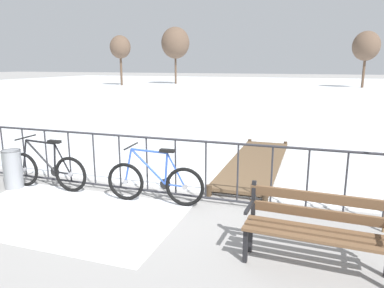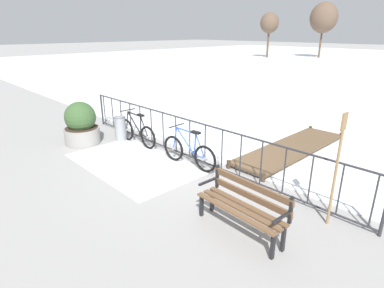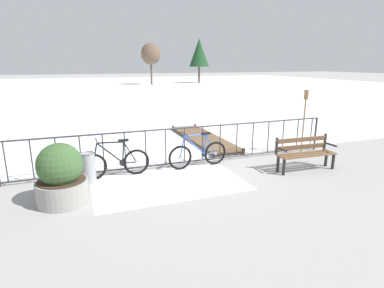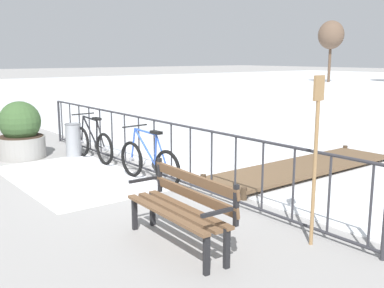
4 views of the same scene
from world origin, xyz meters
name	(u,v)px [view 2 (image 2 of 4)]	position (x,y,z in m)	size (l,w,h in m)	color
ground_plane	(190,159)	(0.00, 0.00, 0.00)	(160.00, 160.00, 0.00)	gray
snow_patch	(133,163)	(-0.81, -1.20, 0.00)	(3.49, 2.08, 0.01)	white
railing_fence	(190,139)	(0.00, 0.00, 0.56)	(9.06, 0.06, 1.07)	#2D2D33
bicycle_near_railing	(137,132)	(-1.92, -0.31, 0.37)	(1.71, 0.52, 0.97)	black
bicycle_second	(189,152)	(0.28, -0.31, 0.37)	(1.71, 0.52, 0.97)	black
park_bench	(244,203)	(2.84, -1.47, 0.51)	(1.62, 0.55, 0.89)	brown
planter_with_shrub	(81,125)	(-3.10, -1.43, 0.57)	(1.01, 1.01, 1.24)	gray
trash_bin	(120,128)	(-2.56, -0.46, 0.37)	(0.35, 0.35, 0.73)	gray
oar_upright	(337,164)	(3.76, -0.27, 1.14)	(0.04, 0.16, 1.98)	#937047
wooden_dock	(291,148)	(1.55, 2.38, 0.12)	(1.10, 4.27, 0.20)	brown
tree_west_mid	(269,23)	(-16.99, 29.08, 3.96)	(2.16, 2.16, 5.19)	brown
tree_centre	(324,18)	(-12.46, 33.39, 4.54)	(3.14, 3.14, 6.28)	brown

